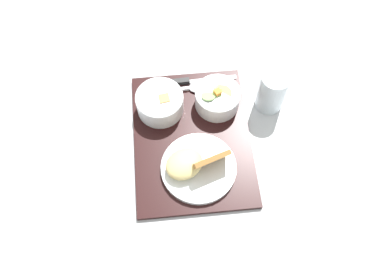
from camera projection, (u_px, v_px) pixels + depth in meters
ground_plane at (192, 140)px, 1.02m from camera, size 4.00×4.00×0.00m
serving_tray at (192, 139)px, 1.01m from camera, size 0.41×0.32×0.01m
bowl_salad at (217, 97)px, 1.03m from camera, size 0.11×0.11×0.07m
bowl_soup at (160, 102)px, 1.02m from camera, size 0.12×0.12×0.06m
plate_main at (196, 166)px, 0.95m from camera, size 0.18×0.18×0.09m
knife at (184, 82)px, 1.08m from camera, size 0.02×0.20×0.01m
spoon at (189, 88)px, 1.07m from camera, size 0.04×0.15×0.01m
glass_water at (272, 93)px, 1.02m from camera, size 0.07×0.07×0.12m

